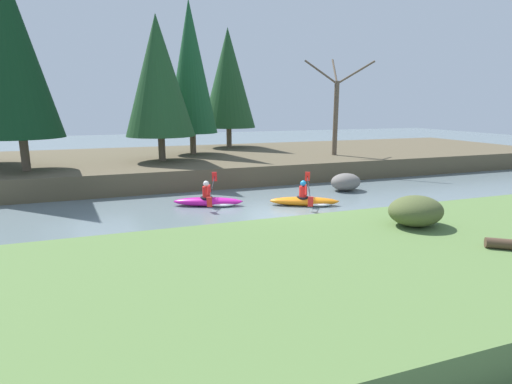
{
  "coord_description": "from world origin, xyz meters",
  "views": [
    {
      "loc": [
        -5.44,
        -12.85,
        3.88
      ],
      "look_at": [
        -0.34,
        1.6,
        0.55
      ],
      "focal_mm": 28.0,
      "sensor_mm": 36.0,
      "label": 1
    }
  ],
  "objects": [
    {
      "name": "ground_plane",
      "position": [
        0.0,
        0.0,
        0.0
      ],
      "size": [
        90.0,
        90.0,
        0.0
      ],
      "primitive_type": "plane",
      "color": "slate"
    },
    {
      "name": "riverbank_near",
      "position": [
        0.0,
        -5.96,
        0.35
      ],
      "size": [
        44.0,
        6.86,
        0.7
      ],
      "color": "#56753D",
      "rests_on": "ground"
    },
    {
      "name": "riverbank_far",
      "position": [
        0.0,
        10.77,
        0.5
      ],
      "size": [
        44.0,
        11.58,
        1.0
      ],
      "color": "brown",
      "rests_on": "ground"
    },
    {
      "name": "conifer_tree_left",
      "position": [
        -9.28,
        7.37,
        6.01
      ],
      "size": [
        3.55,
        3.55,
        8.55
      ],
      "color": "brown",
      "rests_on": "riverbank_far"
    },
    {
      "name": "conifer_tree_mid_left",
      "position": [
        -3.13,
        8.63,
        5.32
      ],
      "size": [
        3.56,
        3.56,
        7.35
      ],
      "color": "brown",
      "rests_on": "riverbank_far"
    },
    {
      "name": "conifer_tree_centre",
      "position": [
        -0.99,
        11.2,
        6.02
      ],
      "size": [
        2.96,
        2.96,
        8.79
      ],
      "color": "brown",
      "rests_on": "riverbank_far"
    },
    {
      "name": "conifer_tree_mid_right",
      "position": [
        2.16,
        14.34,
        5.67
      ],
      "size": [
        3.68,
        3.68,
        7.98
      ],
      "color": "brown",
      "rests_on": "riverbank_far"
    },
    {
      "name": "bare_tree_mid_upstream",
      "position": [
        6.86,
        7.98,
        3.66
      ],
      "size": [
        3.14,
        3.1,
        5.65
      ],
      "color": "brown",
      "rests_on": "riverbank_far"
    },
    {
      "name": "shrub_clump_nearest",
      "position": [
        2.07,
        -4.5,
        1.11
      ],
      "size": [
        1.51,
        1.26,
        0.82
      ],
      "color": "#4C562D",
      "rests_on": "riverbank_near"
    },
    {
      "name": "kayaker_lead",
      "position": [
        1.57,
        0.95,
        0.2
      ],
      "size": [
        2.72,
        1.98,
        1.2
      ],
      "rotation": [
        0.0,
        0.0,
        -0.4
      ],
      "color": "orange",
      "rests_on": "ground"
    },
    {
      "name": "kayaker_middle",
      "position": [
        -2.03,
        2.16,
        0.2
      ],
      "size": [
        2.74,
        2.01,
        1.2
      ],
      "rotation": [
        0.0,
        0.0,
        -0.34
      ],
      "color": "#C61999",
      "rests_on": "ground"
    },
    {
      "name": "boulder_midstream",
      "position": [
        4.55,
        2.91,
        0.4
      ],
      "size": [
        1.43,
        1.12,
        0.81
      ],
      "color": "slate",
      "rests_on": "ground"
    }
  ]
}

